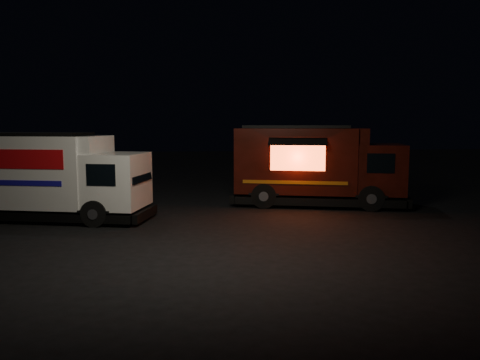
% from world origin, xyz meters
% --- Properties ---
extents(ground, '(80.00, 80.00, 0.00)m').
position_xyz_m(ground, '(0.00, 0.00, 0.00)').
color(ground, black).
rests_on(ground, ground).
extents(white_truck, '(6.60, 3.77, 2.83)m').
position_xyz_m(white_truck, '(-4.88, 1.93, 1.42)').
color(white_truck, silver).
rests_on(white_truck, ground).
extents(red_truck, '(7.00, 4.23, 3.06)m').
position_xyz_m(red_truck, '(4.48, 3.39, 1.53)').
color(red_truck, '#3A0E0A').
rests_on(red_truck, ground).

